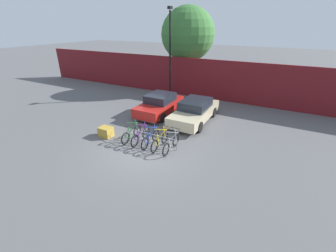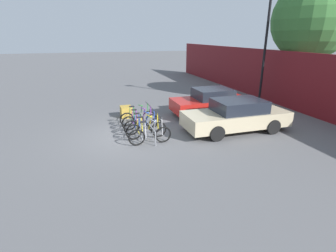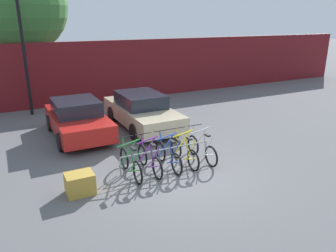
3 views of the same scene
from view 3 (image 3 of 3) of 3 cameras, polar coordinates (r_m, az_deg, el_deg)
name	(u,v)px [view 3 (image 3 of 3)]	position (r m, az deg, el deg)	size (l,w,h in m)	color
ground_plane	(179,174)	(9.54, 1.93, -8.36)	(120.00, 120.00, 0.00)	#59595B
hoarding_wall	(91,73)	(17.65, -13.33, 9.05)	(36.00, 0.16, 3.17)	maroon
bike_rack	(166,151)	(9.85, -0.38, -4.43)	(2.92, 0.04, 0.57)	gray
bicycle_green	(131,164)	(9.33, -6.53, -6.55)	(0.68, 1.71, 1.05)	black
bicycle_purple	(150,160)	(9.53, -3.23, -5.90)	(0.68, 1.71, 1.05)	black
bicycle_blue	(168,156)	(9.77, 0.04, -5.24)	(0.68, 1.71, 1.05)	black
bicycle_yellow	(184,153)	(10.01, 2.86, -4.66)	(0.68, 1.71, 1.05)	black
bicycle_silver	(202,149)	(10.32, 5.91, -4.02)	(0.68, 1.71, 1.05)	black
car_red	(77,119)	(12.73, -15.49, 1.25)	(1.91, 4.06, 1.40)	red
car_beige	(142,110)	(13.40, -4.62, 2.72)	(1.91, 4.59, 1.40)	#C1B28E
lamp_post	(21,30)	(15.98, -24.24, 15.05)	(0.24, 0.44, 6.88)	black
cargo_crate	(80,184)	(8.74, -15.09, -9.66)	(0.70, 0.56, 0.55)	#B28C33
tree_behind_hoarding	(20,6)	(18.79, -24.39, 18.48)	(4.61, 4.61, 7.17)	brown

